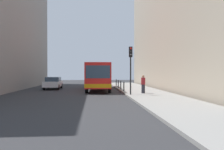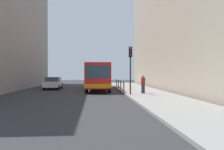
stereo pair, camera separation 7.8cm
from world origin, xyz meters
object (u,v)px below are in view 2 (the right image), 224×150
car_beside_bus (53,83)px  traffic_light (130,61)px  bollard_farthest (116,83)px  bus (99,75)px  car_behind_bus (94,80)px  bollard_mid (121,85)px  pedestrian_near_signal (143,84)px  bollard_near (124,86)px  bollard_far (118,84)px

car_beside_bus → traffic_light: 12.43m
traffic_light → bollard_farthest: 11.68m
bus → car_behind_bus: (-0.55, 11.27, -0.94)m
car_beside_bus → bollard_mid: 8.55m
traffic_light → car_behind_bus: bearing=99.6°
car_beside_bus → car_behind_bus: bearing=-118.7°
car_behind_bus → bus: bearing=91.8°
car_behind_bus → pedestrian_near_signal: size_ratio=2.69×
car_beside_bus → traffic_light: (8.12, -9.15, 2.22)m
car_beside_bus → traffic_light: size_ratio=1.08×
car_beside_bus → bollard_near: size_ratio=4.66×
bollard_mid → bollard_farthest: same height
car_beside_bus → traffic_light: bearing=130.6°
car_beside_bus → bollard_mid: size_ratio=4.66×
bollard_mid → bus: bearing=155.5°
bus → bollard_farthest: (2.49, 4.11, -1.10)m
car_behind_bus → bollard_near: (3.04, -15.02, -0.16)m
car_behind_bus → bollard_mid: 12.77m
bus → bollard_mid: size_ratio=11.68×
bus → bollard_near: size_ratio=11.68×
car_behind_bus → traffic_light: bearing=98.6°
car_beside_bus → bollard_far: bearing=176.6°
traffic_light → bollard_far: 9.13m
car_beside_bus → bollard_far: size_ratio=4.66×
traffic_light → bollard_mid: (-0.10, 6.19, -2.38)m
car_behind_bus → bollard_far: (3.04, -9.78, -0.16)m
traffic_light → bollard_far: (-0.10, 8.81, -2.38)m
bus → car_beside_bus: bearing=-16.5°
bollard_mid → bollard_farthest: bearing=90.0°
traffic_light → bollard_mid: traffic_light is taller
bollard_farthest → bollard_mid: bearing=-90.0°
car_beside_bus → bollard_far: car_beside_bus is taller
car_behind_bus → pedestrian_near_signal: (4.47, -17.53, 0.19)m
bus → car_behind_bus: bus is taller
bus → bollard_far: bus is taller
pedestrian_near_signal → car_behind_bus: bearing=-19.4°
car_beside_bus → bollard_farthest: 8.34m
car_beside_bus → bollard_mid: bearing=158.8°
car_behind_bus → bollard_farthest: bearing=112.0°
bollard_mid → car_behind_bus: bearing=103.8°
bollard_near → bollard_far: size_ratio=1.00×
car_beside_bus → bollard_farthest: car_beside_bus is taller
bollard_near → car_behind_bus: bearing=101.4°
traffic_light → bollard_mid: bearing=90.9°
car_behind_bus → traffic_light: (3.14, -18.60, 2.22)m
bollard_farthest → bollard_far: bearing=-90.0°
car_beside_bus → bollard_near: bearing=144.2°
bus → bollard_farthest: bus is taller
car_beside_bus → bollard_far: 8.03m
bollard_near → bollard_farthest: same height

